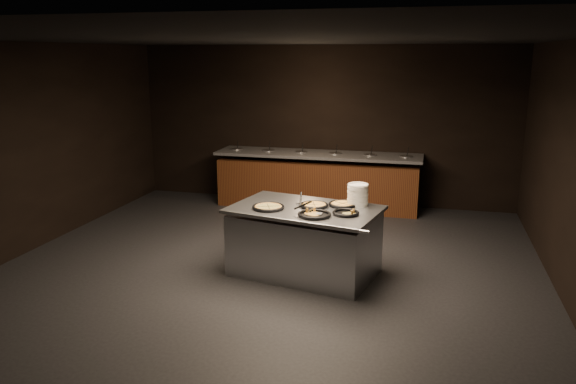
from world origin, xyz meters
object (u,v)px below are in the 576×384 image
object	(u,v)px
serving_counter	(305,242)
pan_veggie_whole	(268,207)
pan_cheese_whole	(314,205)
plate_stack	(358,195)

from	to	relation	value
serving_counter	pan_veggie_whole	xyz separation A→B (m)	(-0.43, -0.15, 0.47)
serving_counter	pan_veggie_whole	world-z (taller)	pan_veggie_whole
pan_cheese_whole	serving_counter	bearing A→B (deg)	-138.58
serving_counter	pan_cheese_whole	bearing A→B (deg)	53.14
plate_stack	pan_cheese_whole	size ratio (longest dim) A/B	0.76
pan_veggie_whole	serving_counter	bearing A→B (deg)	18.85
pan_cheese_whole	pan_veggie_whole	bearing A→B (deg)	-156.13
pan_veggie_whole	pan_cheese_whole	distance (m)	0.58
plate_stack	pan_veggie_whole	size ratio (longest dim) A/B	0.68
plate_stack	pan_cheese_whole	bearing A→B (deg)	-160.04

